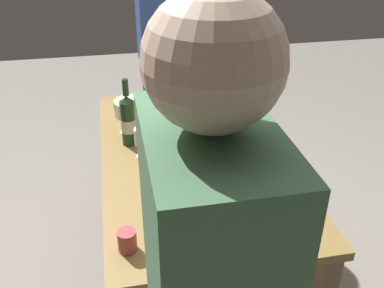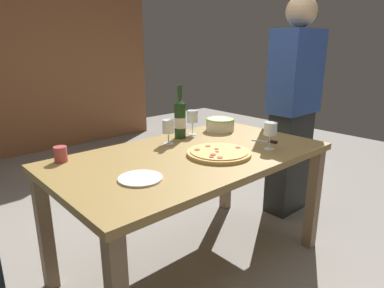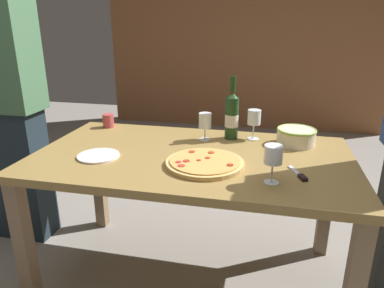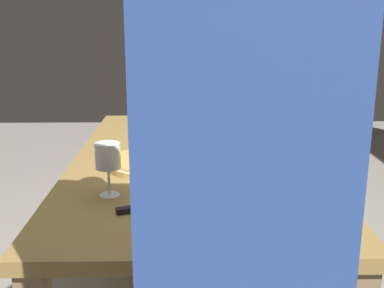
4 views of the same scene
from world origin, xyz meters
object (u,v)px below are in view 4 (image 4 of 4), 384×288
Objects in this scene: pizza at (157,162)px; pizza_knife at (137,209)px; wine_glass_by_bottle at (258,133)px; wine_glass_near_pizza at (108,158)px; dining_table at (192,181)px; cup_amber at (261,114)px; person_host at (221,77)px; side_plate at (162,130)px; serving_bowl at (291,194)px; wine_glass_far_left at (291,147)px; wine_bottle at (280,133)px.

pizza_knife is (0.43, -0.03, -0.01)m from pizza.
wine_glass_by_bottle reaches higher than pizza_knife.
wine_glass_near_pizza is at bearing -53.38° from wine_glass_by_bottle.
wine_glass_by_bottle is (0.02, 0.25, 0.20)m from dining_table.
cup_amber is 0.60m from person_host.
side_plate is (0.18, -0.50, -0.04)m from cup_amber.
cup_amber is (-0.71, 0.49, 0.03)m from pizza.
wine_glass_near_pizza is 0.80× the size of side_plate.
pizza reaches higher than pizza_knife.
wine_glass_near_pizza is 1.01× the size of pizza_knife.
side_plate is at bearing -70.49° from cup_amber.
serving_bowl is at bearing 27.14° from dining_table.
person_host is (-1.48, -0.12, 0.04)m from wine_glass_far_left.
serving_bowl is at bearing 2.37° from wine_glass_by_bottle.
serving_bowl reaches higher than pizza.
pizza_knife reaches higher than dining_table.
pizza reaches higher than dining_table.
side_plate is at bearing -179.53° from pizza.
wine_glass_by_bottle is 0.90× the size of wine_glass_far_left.
cup_amber reaches higher than side_plate.
wine_glass_by_bottle is 0.94× the size of pizza_knife.
wine_glass_near_pizza is 0.86m from side_plate.
pizza_knife is 0.09× the size of person_host.
wine_glass_by_bottle is (-0.50, -0.02, 0.05)m from serving_bowl.
cup_amber is at bearing 175.53° from wine_bottle.
wine_glass_far_left is (0.20, 0.44, 0.11)m from pizza.
person_host reaches higher than wine_glass_by_bottle.
serving_bowl is 1.23× the size of wine_glass_far_left.
dining_table is at bearing 0.00° from person_host.
dining_table is 7.55× the size of serving_bowl.
person_host is (-1.28, 0.33, 0.15)m from pizza.
serving_bowl is 1.01× the size of side_plate.
dining_table is at bearing 146.91° from wine_glass_near_pizza.
pizza_knife is 1.75m from person_host.
cup_amber reaches higher than dining_table.
pizza_knife is at bearing -64.53° from wine_glass_far_left.
wine_glass_by_bottle is at bearing -177.63° from serving_bowl.
cup_amber is 1.25m from pizza_knife.
wine_glass_by_bottle is 0.66m from cup_amber.
serving_bowl is at bearing -4.72° from cup_amber.
side_plate is 0.12× the size of person_host.
cup_amber is 0.53m from side_plate.
serving_bowl is 1.37× the size of wine_glass_by_bottle.
dining_table is 19.00× the size of cup_amber.
wine_bottle is (0.07, 0.43, 0.12)m from pizza.
wine_glass_far_left is (0.12, 0.01, -0.02)m from wine_bottle.
wine_glass_by_bottle reaches higher than cup_amber.
dining_table is 0.60m from serving_bowl.
wine_bottle is 0.20× the size of person_host.
person_host is at bearing -175.54° from wine_glass_far_left.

